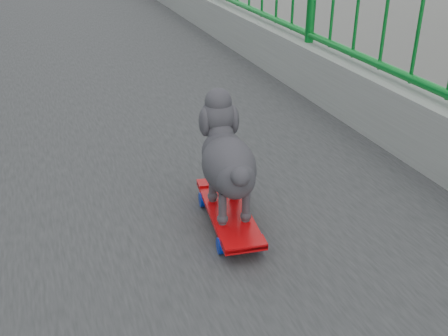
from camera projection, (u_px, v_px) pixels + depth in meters
railing at (189, 305)px, 1.28m from camera, size 3.00×24.00×1.42m
skateboard at (229, 214)px, 1.96m from camera, size 0.21×0.52×0.07m
poodle at (227, 158)px, 1.88m from camera, size 0.22×0.46×0.38m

